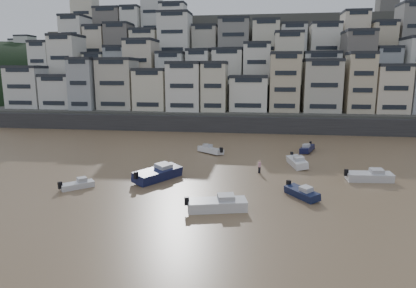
% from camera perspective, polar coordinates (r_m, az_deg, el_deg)
% --- Properties ---
extents(harbor_wall, '(140.00, 3.00, 3.50)m').
position_cam_1_polar(harbor_wall, '(82.46, 5.01, 3.03)').
color(harbor_wall, '#38383A').
rests_on(harbor_wall, ground).
extents(hillside, '(141.04, 66.00, 50.00)m').
position_cam_1_polar(hillside, '(121.39, 8.43, 10.84)').
color(hillside, '#4C4C47').
rests_on(hillside, ground).
extents(headland, '(216.00, 135.00, 53.33)m').
position_cam_1_polar(headland, '(187.34, -27.79, 5.75)').
color(headland, black).
rests_on(headland, ground).
extents(boat_e, '(3.00, 6.10, 1.59)m').
position_cam_1_polar(boat_e, '(54.03, 13.53, -2.52)').
color(boat_e, silver).
rests_on(boat_e, ground).
extents(boat_b, '(3.96, 4.85, 1.30)m').
position_cam_1_polar(boat_b, '(40.99, 14.23, -7.09)').
color(boat_b, '#131C3E').
rests_on(boat_b, ground).
extents(boat_h, '(5.17, 4.63, 1.43)m').
position_cam_1_polar(boat_h, '(60.86, 0.39, -0.77)').
color(boat_h, silver).
rests_on(boat_h, ground).
extents(boat_a, '(6.53, 3.49, 1.70)m').
position_cam_1_polar(boat_a, '(36.05, 1.44, -8.95)').
color(boat_a, silver).
rests_on(boat_a, ground).
extents(boat_i, '(3.36, 5.51, 1.43)m').
position_cam_1_polar(boat_i, '(64.24, 15.02, -0.53)').
color(boat_i, '#12153A').
rests_on(boat_i, ground).
extents(boat_d, '(6.10, 2.43, 1.63)m').
position_cam_1_polar(boat_d, '(49.52, 23.60, -4.36)').
color(boat_d, silver).
rests_on(boat_d, ground).
extents(boat_c, '(5.81, 7.53, 2.00)m').
position_cam_1_polar(boat_c, '(46.30, -7.72, -4.30)').
color(boat_c, '#151A42').
rests_on(boat_c, ground).
extents(boat_j, '(3.81, 3.75, 1.10)m').
position_cam_1_polar(boat_j, '(45.31, -19.46, -5.79)').
color(boat_j, silver).
rests_on(boat_j, ground).
extents(person_pink, '(0.44, 0.44, 1.74)m').
position_cam_1_polar(person_pink, '(49.50, 7.92, -3.46)').
color(person_pink, '#DB9BAD').
rests_on(person_pink, ground).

